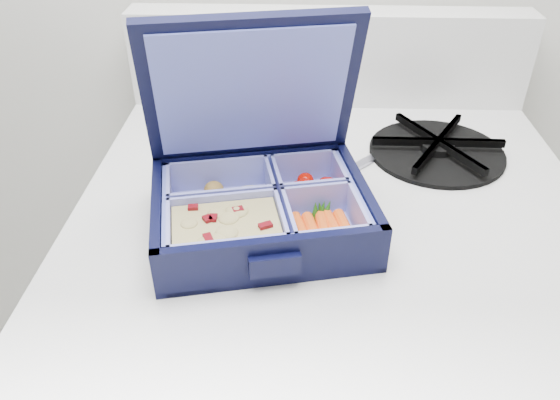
# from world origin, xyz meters

# --- Properties ---
(bento_box) EXTENTS (0.25, 0.21, 0.05)m
(bento_box) POSITION_xyz_m (0.45, 1.62, 0.90)
(bento_box) COLOR black
(bento_box) RESTS_ON stove
(burner_grate) EXTENTS (0.17, 0.17, 0.02)m
(burner_grate) POSITION_xyz_m (0.67, 1.79, 0.89)
(burner_grate) COLOR black
(burner_grate) RESTS_ON stove
(burner_grate_rear) EXTENTS (0.20, 0.20, 0.02)m
(burner_grate_rear) POSITION_xyz_m (0.42, 1.85, 0.88)
(burner_grate_rear) COLOR black
(burner_grate_rear) RESTS_ON stove
(fork) EXTENTS (0.14, 0.14, 0.01)m
(fork) POSITION_xyz_m (0.55, 1.74, 0.88)
(fork) COLOR #9E9DB1
(fork) RESTS_ON stove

